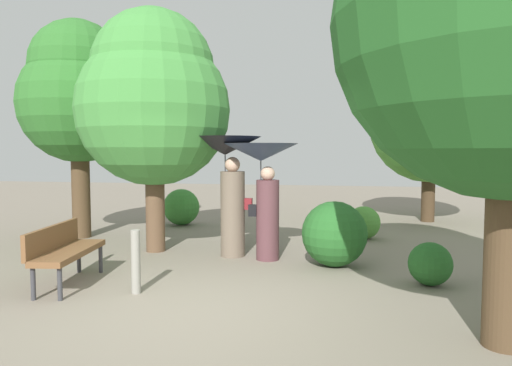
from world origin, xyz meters
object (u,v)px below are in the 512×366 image
at_px(tree_near_left, 78,93).
at_px(tree_mid_left, 154,97).
at_px(park_bench, 64,249).
at_px(person_left, 228,169).
at_px(tree_mid_right, 430,115).
at_px(person_right, 263,173).
at_px(path_marker_post, 136,262).

xyz_separation_m(tree_near_left, tree_mid_left, (2.11, -1.01, -0.25)).
bearing_deg(park_bench, person_left, -47.71).
distance_m(tree_near_left, tree_mid_right, 8.59).
bearing_deg(tree_near_left, person_right, -17.29).
bearing_deg(tree_near_left, path_marker_post, -50.48).
bearing_deg(person_right, path_marker_post, 140.60).
bearing_deg(tree_mid_right, tree_near_left, -154.19).
height_order(person_left, person_right, person_left).
height_order(park_bench, tree_mid_right, tree_mid_right).
height_order(person_left, path_marker_post, person_left).
xyz_separation_m(person_right, tree_mid_right, (3.55, 5.04, 1.32)).
relative_size(person_right, park_bench, 1.28).
xyz_separation_m(person_left, park_bench, (-1.80, -2.17, -1.03)).
distance_m(person_right, park_bench, 3.32).
distance_m(person_left, park_bench, 3.00).
bearing_deg(tree_mid_left, person_left, -5.46).
bearing_deg(park_bench, tree_mid_right, -48.37).
bearing_deg(tree_mid_left, park_bench, -99.37).
bearing_deg(tree_near_left, person_left, -17.94).
height_order(tree_near_left, tree_mid_right, tree_near_left).
distance_m(person_right, tree_mid_left, 2.50).
bearing_deg(person_right, person_left, 67.91).
height_order(tree_near_left, path_marker_post, tree_near_left).
bearing_deg(person_left, person_right, -112.09).
bearing_deg(tree_near_left, tree_mid_right, 25.81).
distance_m(tree_mid_left, tree_mid_right, 7.36).
height_order(park_bench, path_marker_post, path_marker_post).
height_order(person_left, tree_mid_right, tree_mid_right).
distance_m(park_bench, tree_near_left, 4.54).
xyz_separation_m(tree_mid_right, path_marker_post, (-4.86, -7.22, -2.38)).
bearing_deg(tree_mid_right, person_right, -125.12).
height_order(park_bench, tree_mid_left, tree_mid_left).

